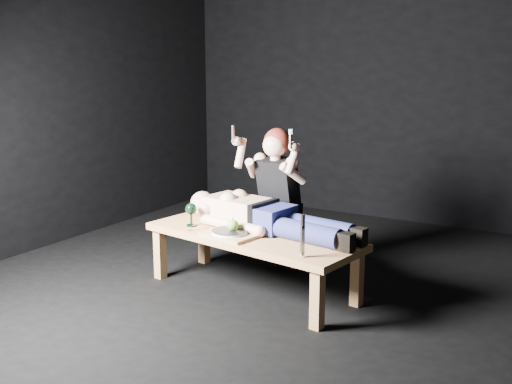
{
  "coord_description": "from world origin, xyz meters",
  "views": [
    {
      "loc": [
        1.97,
        -3.84,
        1.7
      ],
      "look_at": [
        -0.26,
        -0.06,
        0.75
      ],
      "focal_mm": 43.01,
      "sensor_mm": 36.0,
      "label": 1
    }
  ],
  "objects_px": {
    "goblet": "(191,215)",
    "carving_knife": "(303,236)",
    "table": "(253,262)",
    "lying_man": "(269,214)",
    "serving_tray": "(230,235)",
    "kneeling_woman": "(283,198)"
  },
  "relations": [
    {
      "from": "carving_knife",
      "to": "kneeling_woman",
      "type": "bearing_deg",
      "value": 133.73
    },
    {
      "from": "table",
      "to": "goblet",
      "type": "distance_m",
      "value": 0.6
    },
    {
      "from": "lying_man",
      "to": "serving_tray",
      "type": "relative_size",
      "value": 4.17
    },
    {
      "from": "goblet",
      "to": "carving_knife",
      "type": "height_order",
      "value": "carving_knife"
    },
    {
      "from": "kneeling_woman",
      "to": "carving_knife",
      "type": "relative_size",
      "value": 4.27
    },
    {
      "from": "lying_man",
      "to": "goblet",
      "type": "bearing_deg",
      "value": -151.77
    },
    {
      "from": "kneeling_woman",
      "to": "carving_knife",
      "type": "distance_m",
      "value": 1.05
    },
    {
      "from": "lying_man",
      "to": "kneeling_woman",
      "type": "distance_m",
      "value": 0.43
    },
    {
      "from": "table",
      "to": "kneeling_woman",
      "type": "xyz_separation_m",
      "value": [
        -0.04,
        0.55,
        0.38
      ]
    },
    {
      "from": "lying_man",
      "to": "kneeling_woman",
      "type": "xyz_separation_m",
      "value": [
        -0.11,
        0.42,
        0.03
      ]
    },
    {
      "from": "kneeling_woman",
      "to": "serving_tray",
      "type": "bearing_deg",
      "value": -89.67
    },
    {
      "from": "table",
      "to": "carving_knife",
      "type": "relative_size",
      "value": 5.82
    },
    {
      "from": "goblet",
      "to": "carving_knife",
      "type": "distance_m",
      "value": 1.1
    },
    {
      "from": "serving_tray",
      "to": "table",
      "type": "bearing_deg",
      "value": 57.92
    },
    {
      "from": "goblet",
      "to": "carving_knife",
      "type": "relative_size",
      "value": 0.64
    },
    {
      "from": "serving_tray",
      "to": "kneeling_woman",
      "type": "bearing_deg",
      "value": 85.04
    },
    {
      "from": "kneeling_woman",
      "to": "serving_tray",
      "type": "height_order",
      "value": "kneeling_woman"
    },
    {
      "from": "table",
      "to": "goblet",
      "type": "bearing_deg",
      "value": -162.76
    },
    {
      "from": "table",
      "to": "goblet",
      "type": "xyz_separation_m",
      "value": [
        -0.5,
        -0.07,
        0.32
      ]
    },
    {
      "from": "carving_knife",
      "to": "goblet",
      "type": "bearing_deg",
      "value": 175.92
    },
    {
      "from": "lying_man",
      "to": "goblet",
      "type": "relative_size",
      "value": 8.85
    },
    {
      "from": "goblet",
      "to": "table",
      "type": "bearing_deg",
      "value": 8.37
    }
  ]
}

